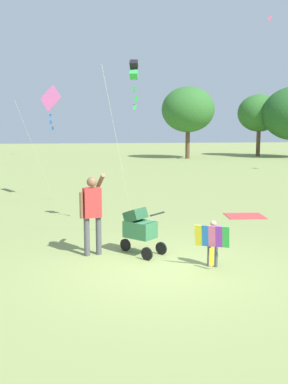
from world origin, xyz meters
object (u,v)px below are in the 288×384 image
picnic_blanket (245,216)px  kite_adult_black (134,72)px  child_with_butterfly_kite (213,239)px  stroller (139,227)px  kite_orange_delta (50,101)px  person_adult_flyer (92,208)px

picnic_blanket → kite_adult_black: bearing=-157.6°
child_with_butterfly_kite → stroller: (-1.33, 1.08, 0.03)m
stroller → kite_adult_black: bearing=87.0°
kite_adult_black → child_with_butterfly_kite: bearing=-69.0°
kite_orange_delta → child_with_butterfly_kite: bearing=-66.5°
picnic_blanket → person_adult_flyer: bearing=-143.4°
child_with_butterfly_kite → kite_adult_black: (-1.22, 3.18, 3.54)m
stroller → kite_adult_black: size_ratio=0.23×
stroller → picnic_blanket: size_ratio=0.89×
person_adult_flyer → stroller: person_adult_flyer is taller
child_with_butterfly_kite → stroller: bearing=140.9°
child_with_butterfly_kite → picnic_blanket: bearing=62.8°
kite_adult_black → person_adult_flyer: bearing=-118.9°
child_with_butterfly_kite → picnic_blanket: child_with_butterfly_kite is taller
kite_adult_black → picnic_blanket: size_ratio=3.84×
stroller → kite_adult_black: 4.09m
kite_orange_delta → picnic_blanket: 8.15m
child_with_butterfly_kite → person_adult_flyer: (-2.34, 1.15, 0.46)m
person_adult_flyer → stroller: size_ratio=1.74×
child_with_butterfly_kite → person_adult_flyer: bearing=153.9°
kite_orange_delta → kite_adult_black: bearing=-65.1°
person_adult_flyer → picnic_blanket: size_ratio=1.55×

